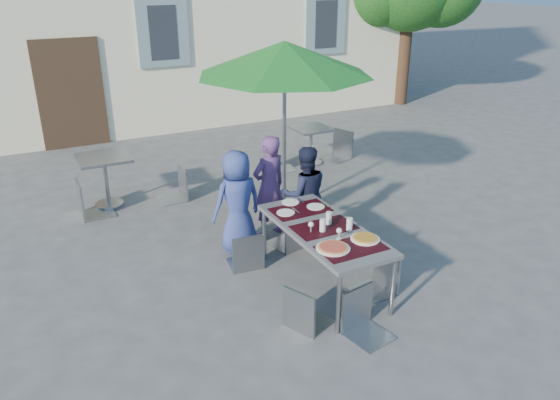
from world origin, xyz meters
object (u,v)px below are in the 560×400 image
bg_chair_l_1 (278,142)px  bg_chair_r_0 (175,165)px  pizza_near_left (333,248)px  chair_4 (382,247)px  pizza_near_right (365,238)px  chair_1 (294,205)px  bg_chair_l_0 (85,177)px  chair_0 (246,230)px  child_1 (269,186)px  cafe_table_1 (311,140)px  patio_umbrella (285,60)px  child_2 (305,194)px  bg_chair_r_1 (340,127)px  cafe_table_0 (105,171)px  chair_3 (305,284)px  chair_2 (319,210)px  dining_table (324,232)px  chair_5 (365,288)px  child_0 (237,202)px

bg_chair_l_1 → bg_chair_r_0: bearing=-167.5°
pizza_near_left → chair_4: chair_4 is taller
pizza_near_left → pizza_near_right: (0.42, 0.02, -0.00)m
chair_1 → bg_chair_l_0: bg_chair_l_0 is taller
chair_0 → chair_4: bearing=-45.3°
child_1 → cafe_table_1: (2.03, 2.33, -0.25)m
pizza_near_left → bg_chair_l_0: size_ratio=0.34×
patio_umbrella → cafe_table_1: size_ratio=3.60×
bg_chair_r_0 → chair_1: bearing=-69.3°
child_2 → patio_umbrella: patio_umbrella is taller
chair_0 → pizza_near_left: bearing=-70.3°
chair_4 → bg_chair_l_0: (-2.64, 3.68, 0.07)m
cafe_table_1 → bg_chair_r_1: bearing=3.1°
chair_1 → cafe_table_0: size_ratio=1.28×
pizza_near_left → chair_3: size_ratio=0.40×
cafe_table_0 → bg_chair_l_0: (-0.33, -0.26, 0.04)m
chair_0 → cafe_table_0: size_ratio=1.12×
bg_chair_r_1 → chair_2: bearing=-127.3°
chair_2 → bg_chair_r_1: size_ratio=0.85×
pizza_near_right → cafe_table_0: 4.48m
dining_table → child_2: 1.19m
pizza_near_right → bg_chair_l_0: (-2.35, 3.74, -0.14)m
chair_4 → cafe_table_1: 4.49m
cafe_table_1 → bg_chair_l_1: 0.73m
bg_chair_l_0 → chair_5: bearing=-64.8°
child_0 → cafe_table_0: size_ratio=1.68×
child_0 → bg_chair_r_1: 4.16m
chair_0 → chair_3: chair_0 is taller
dining_table → cafe_table_0: cafe_table_0 is taller
chair_1 → chair_2: bearing=-19.5°
dining_table → bg_chair_l_1: size_ratio=1.96×
dining_table → bg_chair_l_1: 4.00m
pizza_near_left → chair_1: bearing=77.2°
pizza_near_right → bg_chair_l_0: bearing=122.1°
chair_4 → bg_chair_r_1: bearing=62.5°
bg_chair_r_0 → chair_4: bearing=-71.3°
child_0 → chair_2: (0.99, -0.40, -0.17)m
child_2 → cafe_table_0: 3.24m
cafe_table_1 → bg_chair_r_1: bg_chair_r_1 is taller
chair_3 → cafe_table_1: 5.19m
chair_3 → patio_umbrella: bearing=66.4°
chair_1 → bg_chair_r_1: bearing=47.9°
cafe_table_0 → bg_chair_l_1: size_ratio=0.87×
bg_chair_r_1 → chair_3: bearing=-126.7°
chair_0 → patio_umbrella: size_ratio=0.36×
chair_5 → cafe_table_0: (-1.67, 4.52, 0.05)m
chair_3 → chair_1: bearing=65.1°
bg_chair_r_0 → cafe_table_1: bg_chair_r_0 is taller
pizza_near_left → chair_0: (-0.45, 1.25, -0.24)m
child_0 → bg_chair_l_1: 3.11m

